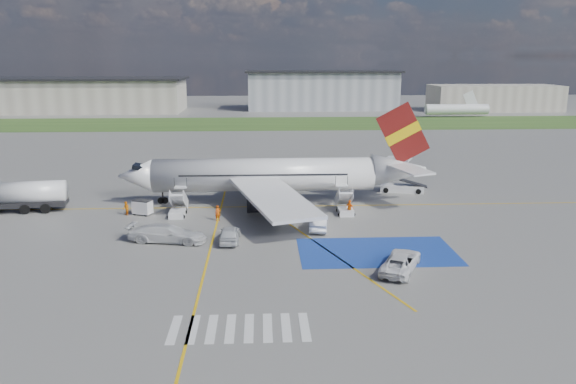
# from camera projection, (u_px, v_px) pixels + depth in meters

# --- Properties ---
(ground) EXTENTS (400.00, 400.00, 0.00)m
(ground) POSITION_uv_depth(u_px,v_px,m) (265.00, 239.00, 53.73)
(ground) COLOR #60605E
(ground) RESTS_ON ground
(grass_strip) EXTENTS (400.00, 30.00, 0.01)m
(grass_strip) POSITION_uv_depth(u_px,v_px,m) (262.00, 123.00, 145.93)
(grass_strip) COLOR #2D4C1E
(grass_strip) RESTS_ON ground
(taxiway_line_main) EXTENTS (120.00, 0.20, 0.01)m
(taxiway_line_main) POSITION_uv_depth(u_px,v_px,m) (264.00, 207.00, 65.37)
(taxiway_line_main) COLOR gold
(taxiway_line_main) RESTS_ON ground
(taxiway_line_cross) EXTENTS (0.20, 60.00, 0.01)m
(taxiway_line_cross) POSITION_uv_depth(u_px,v_px,m) (202.00, 281.00, 43.78)
(taxiway_line_cross) COLOR gold
(taxiway_line_cross) RESTS_ON ground
(taxiway_line_diag) EXTENTS (20.71, 56.45, 0.01)m
(taxiway_line_diag) POSITION_uv_depth(u_px,v_px,m) (264.00, 207.00, 65.37)
(taxiway_line_diag) COLOR gold
(taxiway_line_diag) RESTS_ON ground
(staging_box) EXTENTS (14.00, 8.00, 0.01)m
(staging_box) POSITION_uv_depth(u_px,v_px,m) (377.00, 252.00, 50.32)
(staging_box) COLOR navy
(staging_box) RESTS_ON ground
(crosswalk) EXTENTS (9.00, 4.00, 0.01)m
(crosswalk) POSITION_uv_depth(u_px,v_px,m) (240.00, 328.00, 36.17)
(crosswalk) COLOR silver
(crosswalk) RESTS_ON ground
(terminal_west) EXTENTS (60.00, 22.00, 10.00)m
(terminal_west) POSITION_uv_depth(u_px,v_px,m) (86.00, 96.00, 176.10)
(terminal_west) COLOR gray
(terminal_west) RESTS_ON ground
(terminal_centre) EXTENTS (48.00, 18.00, 12.00)m
(terminal_centre) POSITION_uv_depth(u_px,v_px,m) (322.00, 91.00, 184.30)
(terminal_centre) COLOR gray
(terminal_centre) RESTS_ON ground
(terminal_east) EXTENTS (40.00, 16.00, 8.00)m
(terminal_east) POSITION_uv_depth(u_px,v_px,m) (494.00, 98.00, 180.60)
(terminal_east) COLOR gray
(terminal_east) RESTS_ON ground
(airliner) EXTENTS (36.81, 32.95, 11.92)m
(airliner) POSITION_uv_depth(u_px,v_px,m) (276.00, 175.00, 66.59)
(airliner) COLOR silver
(airliner) RESTS_ON ground
(airstairs_fwd) EXTENTS (1.90, 5.20, 3.60)m
(airstairs_fwd) POSITION_uv_depth(u_px,v_px,m) (178.00, 210.00, 61.58)
(airstairs_fwd) COLOR silver
(airstairs_fwd) RESTS_ON ground
(airstairs_aft) EXTENTS (1.90, 5.20, 3.60)m
(airstairs_aft) POSITION_uv_depth(u_px,v_px,m) (345.00, 208.00, 62.46)
(airstairs_aft) COLOR silver
(airstairs_aft) RESTS_ON ground
(fuel_tanker) EXTENTS (10.30, 3.89, 3.43)m
(fuel_tanker) POSITION_uv_depth(u_px,v_px,m) (20.00, 199.00, 63.05)
(fuel_tanker) COLOR black
(fuel_tanker) RESTS_ON ground
(gpu_cart) EXTENTS (2.31, 1.90, 1.67)m
(gpu_cart) POSITION_uv_depth(u_px,v_px,m) (142.00, 208.00, 61.94)
(gpu_cart) COLOR silver
(gpu_cart) RESTS_ON ground
(belt_loader) EXTENTS (6.08, 3.22, 1.76)m
(belt_loader) POSITION_uv_depth(u_px,v_px,m) (402.00, 189.00, 72.38)
(belt_loader) COLOR silver
(belt_loader) RESTS_ON ground
(car_silver_a) EXTENTS (1.95, 4.65, 1.57)m
(car_silver_a) POSITION_uv_depth(u_px,v_px,m) (230.00, 234.00, 52.86)
(car_silver_a) COLOR silver
(car_silver_a) RESTS_ON ground
(car_silver_b) EXTENTS (2.40, 5.11, 1.62)m
(car_silver_b) POSITION_uv_depth(u_px,v_px,m) (319.00, 222.00, 56.66)
(car_silver_b) COLOR silver
(car_silver_b) RESTS_ON ground
(van_white_a) EXTENTS (4.35, 5.65, 1.92)m
(van_white_a) POSITION_uv_depth(u_px,v_px,m) (401.00, 259.00, 45.89)
(van_white_a) COLOR white
(van_white_a) RESTS_ON ground
(van_white_b) EXTENTS (5.94, 3.32, 2.20)m
(van_white_b) POSITION_uv_depth(u_px,v_px,m) (167.00, 231.00, 52.79)
(van_white_b) COLOR silver
(van_white_b) RESTS_ON ground
(crew_fwd) EXTENTS (0.72, 0.59, 1.69)m
(crew_fwd) POSITION_uv_depth(u_px,v_px,m) (218.00, 213.00, 59.64)
(crew_fwd) COLOR #DB500B
(crew_fwd) RESTS_ON ground
(crew_nose) EXTENTS (0.93, 0.96, 1.56)m
(crew_nose) POSITION_uv_depth(u_px,v_px,m) (126.00, 208.00, 61.64)
(crew_nose) COLOR orange
(crew_nose) RESTS_ON ground
(crew_aft) EXTENTS (1.04, 1.06, 1.79)m
(crew_aft) POSITION_uv_depth(u_px,v_px,m) (350.00, 208.00, 61.38)
(crew_aft) COLOR orange
(crew_aft) RESTS_ON ground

